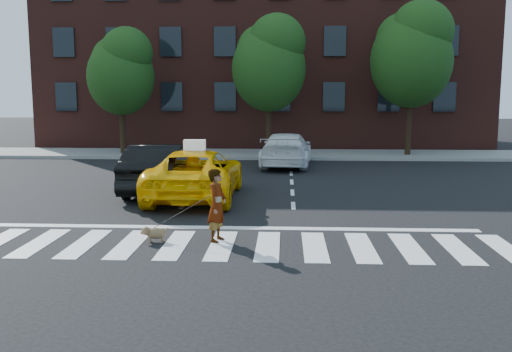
% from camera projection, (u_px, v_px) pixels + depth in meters
% --- Properties ---
extents(ground, '(120.00, 120.00, 0.00)m').
position_uv_depth(ground, '(222.00, 246.00, 12.26)').
color(ground, black).
rests_on(ground, ground).
extents(crosswalk, '(13.00, 2.40, 0.01)m').
position_uv_depth(crosswalk, '(222.00, 245.00, 12.26)').
color(crosswalk, silver).
rests_on(crosswalk, ground).
extents(stop_line, '(12.00, 0.30, 0.01)m').
position_uv_depth(stop_line, '(229.00, 228.00, 13.84)').
color(stop_line, silver).
rests_on(stop_line, ground).
extents(sidewalk_far, '(30.00, 4.00, 0.15)m').
position_uv_depth(sidewalk_far, '(259.00, 154.00, 29.54)').
color(sidewalk_far, slate).
rests_on(sidewalk_far, ground).
extents(building, '(26.00, 10.00, 12.00)m').
position_uv_depth(building, '(265.00, 48.00, 36.08)').
color(building, '#4F221C').
rests_on(building, ground).
extents(tree_left, '(3.39, 3.38, 6.50)m').
position_uv_depth(tree_left, '(121.00, 69.00, 28.76)').
color(tree_left, black).
rests_on(tree_left, ground).
extents(tree_mid, '(3.69, 3.69, 7.10)m').
position_uv_depth(tree_mid, '(269.00, 60.00, 28.31)').
color(tree_mid, black).
rests_on(tree_mid, ground).
extents(tree_right, '(4.00, 4.00, 7.70)m').
position_uv_depth(tree_right, '(412.00, 51.00, 27.89)').
color(tree_right, black).
rests_on(tree_right, ground).
extents(taxi, '(2.54, 5.47, 1.52)m').
position_uv_depth(taxi, '(196.00, 174.00, 17.64)').
color(taxi, '#FFBC05').
rests_on(taxi, ground).
extents(black_sedan, '(1.78, 4.87, 1.59)m').
position_uv_depth(black_sedan, '(160.00, 168.00, 18.72)').
color(black_sedan, black).
rests_on(black_sedan, ground).
extents(white_suv, '(2.45, 5.25, 1.48)m').
position_uv_depth(white_suv, '(286.00, 150.00, 25.20)').
color(white_suv, white).
rests_on(white_suv, ground).
extents(woman, '(0.53, 0.67, 1.62)m').
position_uv_depth(woman, '(217.00, 205.00, 12.51)').
color(woman, '#999999').
rests_on(woman, ground).
extents(dog, '(0.61, 0.33, 0.35)m').
position_uv_depth(dog, '(154.00, 233.00, 12.53)').
color(dog, olive).
rests_on(dog, ground).
extents(taxi_sign, '(0.65, 0.28, 0.32)m').
position_uv_depth(taxi_sign, '(195.00, 145.00, 17.31)').
color(taxi_sign, white).
rests_on(taxi_sign, taxi).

